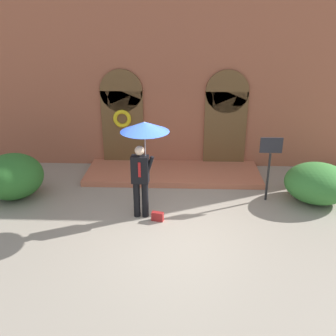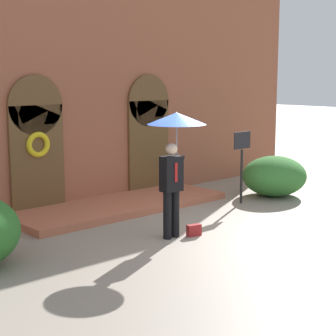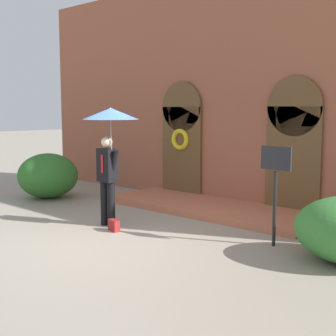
{
  "view_description": "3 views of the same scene",
  "coord_description": "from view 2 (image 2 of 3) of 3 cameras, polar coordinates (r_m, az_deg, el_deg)",
  "views": [
    {
      "loc": [
        0.25,
        -7.38,
        4.54
      ],
      "look_at": [
        -0.08,
        1.24,
        0.99
      ],
      "focal_mm": 40.0,
      "sensor_mm": 36.0,
      "label": 1
    },
    {
      "loc": [
        -7.66,
        -6.97,
        3.05
      ],
      "look_at": [
        -0.17,
        1.23,
        1.2
      ],
      "focal_mm": 60.0,
      "sensor_mm": 36.0,
      "label": 2
    },
    {
      "loc": [
        6.38,
        -5.47,
        2.33
      ],
      "look_at": [
        -0.05,
        1.66,
        1.13
      ],
      "focal_mm": 50.0,
      "sensor_mm": 36.0,
      "label": 3
    }
  ],
  "objects": [
    {
      "name": "ground_plane",
      "position": [
        10.79,
        5.13,
        -6.97
      ],
      "size": [
        80.0,
        80.0,
        0.0
      ],
      "primitive_type": "plane",
      "color": "gray"
    },
    {
      "name": "building_facade",
      "position": [
        13.51,
        -7.92,
        7.82
      ],
      "size": [
        14.0,
        2.3,
        5.6
      ],
      "color": "#9E563D",
      "rests_on": "ground"
    },
    {
      "name": "person_with_umbrella",
      "position": [
        10.38,
        0.75,
        3.19
      ],
      "size": [
        1.1,
        1.1,
        2.36
      ],
      "color": "black",
      "rests_on": "ground"
    },
    {
      "name": "handbag",
      "position": [
        10.8,
        2.65,
        -6.33
      ],
      "size": [
        0.3,
        0.18,
        0.22
      ],
      "primitive_type": "cube",
      "rotation": [
        0.0,
        0.0,
        -0.23
      ],
      "color": "maroon",
      "rests_on": "ground"
    },
    {
      "name": "sign_post",
      "position": [
        13.38,
        7.52,
        1.29
      ],
      "size": [
        0.56,
        0.06,
        1.72
      ],
      "color": "black",
      "rests_on": "ground"
    },
    {
      "name": "shrub_right",
      "position": [
        14.49,
        10.76,
        -0.8
      ],
      "size": [
        1.69,
        1.57,
        1.01
      ],
      "primitive_type": "ellipsoid",
      "color": "#387A33",
      "rests_on": "ground"
    }
  ]
}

